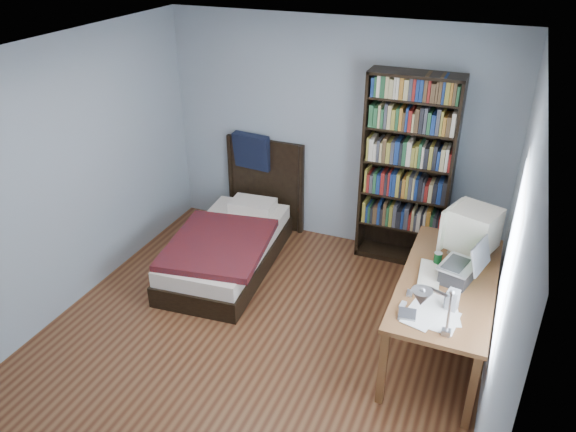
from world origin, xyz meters
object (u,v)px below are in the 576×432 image
at_px(keyboard, 429,276).
at_px(soda_can, 438,259).
at_px(bed, 231,241).
at_px(desk_lamp, 426,301).
at_px(desk, 451,281).
at_px(speaker, 452,300).
at_px(laptop, 460,270).
at_px(crt_monitor, 471,229).
at_px(bookshelf, 407,172).

distance_m(keyboard, soda_can, 0.21).
bearing_deg(bed, keyboard, -15.35).
bearing_deg(desk_lamp, desk, 88.27).
relative_size(desk, speaker, 9.98).
bearing_deg(desk_lamp, laptop, 83.67).
distance_m(desk, crt_monitor, 0.57).
distance_m(desk_lamp, keyboard, 1.20).
bearing_deg(speaker, desk_lamp, -87.95).
relative_size(crt_monitor, bed, 0.25).
height_order(laptop, bed, bed).
height_order(desk, laptop, laptop).
xyz_separation_m(desk, speaker, (0.07, -0.85, 0.39)).
relative_size(desk, soda_can, 13.51).
xyz_separation_m(crt_monitor, soda_can, (-0.21, -0.28, -0.19)).
bearing_deg(desk, crt_monitor, -1.83).
bearing_deg(desk, desk_lamp, -91.73).
bearing_deg(soda_can, bed, 169.81).
relative_size(crt_monitor, speaker, 3.00).
distance_m(desk, laptop, 0.63).
height_order(bookshelf, bed, bookshelf).
bearing_deg(bed, laptop, -13.50).
bearing_deg(bookshelf, speaker, -67.44).
bearing_deg(speaker, bookshelf, 124.18).
xyz_separation_m(crt_monitor, bed, (-2.40, 0.11, -0.72)).
relative_size(laptop, soda_can, 3.23).
bearing_deg(desk_lamp, speaker, 80.42).
bearing_deg(soda_can, desk_lamp, -86.59).
xyz_separation_m(keyboard, bookshelf, (-0.50, 1.38, 0.28)).
distance_m(crt_monitor, bookshelf, 1.17).
height_order(crt_monitor, soda_can, crt_monitor).
distance_m(desk_lamp, bookshelf, 2.54).
relative_size(desk, crt_monitor, 3.32).
bearing_deg(crt_monitor, bookshelf, 129.51).
bearing_deg(crt_monitor, keyboard, -116.75).
bearing_deg(desk, bed, 177.34).
distance_m(crt_monitor, desk_lamp, 1.59).
distance_m(bookshelf, bed, 1.99).
relative_size(speaker, soda_can, 1.35).
height_order(desk_lamp, keyboard, desk_lamp).
relative_size(crt_monitor, keyboard, 1.16).
xyz_separation_m(desk, soda_can, (-0.12, -0.29, 0.37)).
bearing_deg(speaker, bed, 169.76).
height_order(crt_monitor, speaker, crt_monitor).
bearing_deg(soda_can, laptop, -42.31).
relative_size(desk_lamp, bed, 0.33).
xyz_separation_m(bookshelf, bed, (-1.66, -0.79, -0.77)).
bearing_deg(bed, bookshelf, 25.46).
bearing_deg(bookshelf, keyboard, -70.14).
distance_m(crt_monitor, bed, 2.51).
height_order(crt_monitor, desk_lamp, desk_lamp).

